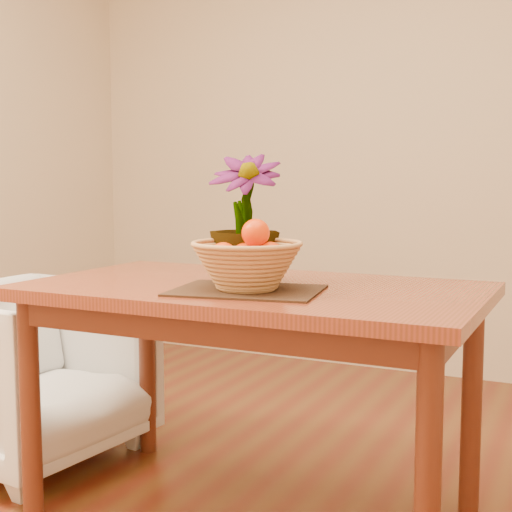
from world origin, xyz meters
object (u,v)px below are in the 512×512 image
at_px(table, 253,313).
at_px(wicker_basket, 247,267).
at_px(armchair, 32,363).
at_px(potted_plant, 244,219).

relative_size(table, wicker_basket, 4.32).
height_order(table, wicker_basket, wicker_basket).
distance_m(table, armchair, 1.03).
distance_m(wicker_basket, potted_plant, 0.21).
relative_size(potted_plant, armchair, 0.54).
height_order(table, armchair, table).
bearing_deg(wicker_basket, table, 109.05).
relative_size(table, potted_plant, 3.45).
bearing_deg(potted_plant, armchair, 159.99).
xyz_separation_m(table, armchair, (-0.98, 0.07, -0.29)).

